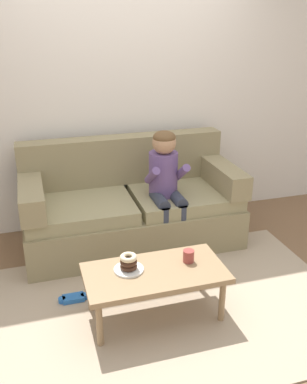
% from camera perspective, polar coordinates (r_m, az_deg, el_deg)
% --- Properties ---
extents(ground, '(10.00, 10.00, 0.00)m').
position_cam_1_polar(ground, '(3.50, 1.63, -12.69)').
color(ground, brown).
extents(wall_back, '(8.00, 0.10, 2.80)m').
position_cam_1_polar(wall_back, '(4.26, -4.22, 14.10)').
color(wall_back, silver).
rests_on(wall_back, ground).
extents(area_rug, '(2.57, 1.78, 0.01)m').
position_cam_1_polar(area_rug, '(3.31, 3.03, -14.98)').
color(area_rug, tan).
rests_on(area_rug, ground).
extents(couch, '(1.97, 0.90, 0.96)m').
position_cam_1_polar(couch, '(4.02, -3.06, -2.07)').
color(couch, '#8C7F5B').
rests_on(couch, ground).
extents(coffee_table, '(0.99, 0.50, 0.38)m').
position_cam_1_polar(coffee_table, '(3.03, 0.20, -11.15)').
color(coffee_table, '#937551').
rests_on(coffee_table, ground).
extents(person_child, '(0.34, 0.58, 1.10)m').
position_cam_1_polar(person_child, '(3.78, 1.67, 1.64)').
color(person_child, '#664C84').
rests_on(person_child, ground).
extents(plate, '(0.21, 0.21, 0.01)m').
position_cam_1_polar(plate, '(3.01, -3.33, -10.29)').
color(plate, white).
rests_on(plate, coffee_table).
extents(donut, '(0.17, 0.17, 0.04)m').
position_cam_1_polar(donut, '(3.00, -3.34, -9.89)').
color(donut, '#422619').
rests_on(donut, plate).
extents(donut_second, '(0.16, 0.16, 0.04)m').
position_cam_1_polar(donut_second, '(2.98, -3.35, -9.30)').
color(donut_second, '#422619').
rests_on(donut_second, donut).
extents(donut_third, '(0.12, 0.12, 0.04)m').
position_cam_1_polar(donut_third, '(2.96, -3.37, -8.71)').
color(donut_third, beige).
rests_on(donut_third, donut_second).
extents(mug, '(0.08, 0.08, 0.09)m').
position_cam_1_polar(mug, '(3.09, 4.71, -8.53)').
color(mug, '#993D38').
rests_on(mug, coffee_table).
extents(toy_controller, '(0.23, 0.09, 0.05)m').
position_cam_1_polar(toy_controller, '(3.40, -10.67, -13.86)').
color(toy_controller, blue).
rests_on(toy_controller, ground).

